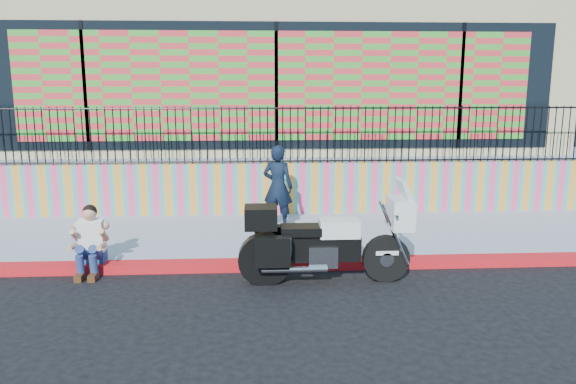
{
  "coord_description": "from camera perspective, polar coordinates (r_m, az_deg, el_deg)",
  "views": [
    {
      "loc": [
        -0.46,
        -8.61,
        2.98
      ],
      "look_at": [
        0.09,
        1.2,
        1.02
      ],
      "focal_mm": 35.0,
      "sensor_mm": 36.0,
      "label": 1
    }
  ],
  "objects": [
    {
      "name": "ground",
      "position": [
        9.12,
        -0.16,
        -7.81
      ],
      "size": [
        90.0,
        90.0,
        0.0
      ],
      "primitive_type": "plane",
      "color": "black",
      "rests_on": "ground"
    },
    {
      "name": "red_curb",
      "position": [
        9.1,
        -0.16,
        -7.36
      ],
      "size": [
        16.0,
        0.3,
        0.15
      ],
      "primitive_type": "cube",
      "color": "red",
      "rests_on": "ground"
    },
    {
      "name": "sidewalk",
      "position": [
        10.67,
        -0.65,
        -4.53
      ],
      "size": [
        16.0,
        3.0,
        0.15
      ],
      "primitive_type": "cube",
      "color": "#939CB1",
      "rests_on": "ground"
    },
    {
      "name": "mural_wall",
      "position": [
        12.09,
        -1.0,
        0.38
      ],
      "size": [
        16.0,
        0.2,
        1.1
      ],
      "primitive_type": "cube",
      "color": "#FF437D",
      "rests_on": "sidewalk"
    },
    {
      "name": "metal_fence",
      "position": [
        11.92,
        -1.02,
        5.82
      ],
      "size": [
        15.8,
        0.04,
        1.2
      ],
      "primitive_type": null,
      "color": "black",
      "rests_on": "mural_wall"
    },
    {
      "name": "elevated_platform",
      "position": [
        17.13,
        -1.68,
        3.35
      ],
      "size": [
        16.0,
        10.0,
        1.25
      ],
      "primitive_type": "cube",
      "color": "#939CB1",
      "rests_on": "ground"
    },
    {
      "name": "storefront_building",
      "position": [
        16.75,
        -1.71,
        12.17
      ],
      "size": [
        14.0,
        8.06,
        4.0
      ],
      "color": "#CDBB88",
      "rests_on": "elevated_platform"
    },
    {
      "name": "police_motorcycle",
      "position": [
        8.36,
        3.54,
        -4.87
      ],
      "size": [
        2.53,
        0.84,
        1.57
      ],
      "color": "black",
      "rests_on": "ground"
    },
    {
      "name": "police_officer",
      "position": [
        10.84,
        -1.04,
        0.52
      ],
      "size": [
        0.69,
        0.56,
        1.62
      ],
      "primitive_type": "imported",
      "rotation": [
        0.0,
        0.0,
        2.81
      ],
      "color": "black",
      "rests_on": "sidewalk"
    },
    {
      "name": "seated_man",
      "position": [
        9.25,
        -19.51,
        -5.28
      ],
      "size": [
        0.54,
        0.71,
        1.06
      ],
      "color": "navy",
      "rests_on": "ground"
    }
  ]
}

